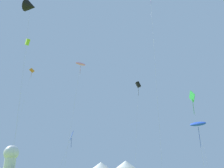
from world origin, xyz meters
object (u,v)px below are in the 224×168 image
(festival_tent_center, at_px, (101,167))
(kite_blue_parafoil, at_px, (198,124))
(kite_pink_parafoil, at_px, (81,64))
(observatory_dome, at_px, (11,157))
(kite_orange_diamond, at_px, (31,73))
(kite_lime_box, at_px, (27,42))
(kite_green_diamond, at_px, (192,98))
(festival_tent_right, at_px, (126,167))
(kite_black_box, at_px, (138,85))
(kite_black_delta, at_px, (30,6))
(kite_blue_diamond, at_px, (72,136))

(festival_tent_center, bearing_deg, kite_blue_parafoil, -9.10)
(kite_pink_parafoil, relative_size, observatory_dome, 2.13)
(kite_orange_diamond, relative_size, festival_tent_center, 6.56)
(kite_lime_box, distance_m, kite_green_diamond, 49.52)
(kite_green_diamond, bearing_deg, observatory_dome, 141.79)
(kite_lime_box, relative_size, festival_tent_right, 7.28)
(kite_black_box, height_order, kite_pink_parafoil, kite_pink_parafoil)
(kite_black_delta, xyz_separation_m, kite_orange_diamond, (-9.67, 21.12, -6.81))
(kite_pink_parafoil, xyz_separation_m, festival_tent_right, (7.50, 19.88, -20.61))
(kite_black_box, xyz_separation_m, kite_black_delta, (-22.66, -17.25, 13.63))
(kite_blue_diamond, relative_size, festival_tent_center, 1.57)
(kite_lime_box, relative_size, kite_black_delta, 1.02)
(kite_lime_box, distance_m, kite_pink_parafoil, 27.53)
(kite_blue_diamond, xyz_separation_m, festival_tent_right, (6.18, 26.95, -4.50))
(kite_black_box, relative_size, kite_pink_parafoil, 0.99)
(kite_lime_box, distance_m, observatory_dome, 57.34)
(festival_tent_center, distance_m, observatory_dome, 57.59)
(kite_green_diamond, relative_size, kite_blue_diamond, 2.12)
(kite_orange_diamond, distance_m, festival_tent_right, 38.87)
(kite_pink_parafoil, height_order, kite_green_diamond, kite_pink_parafoil)
(kite_blue_parafoil, xyz_separation_m, kite_black_delta, (-36.84, -20.23, 23.63))
(kite_black_delta, bearing_deg, festival_tent_right, 52.78)
(kite_blue_parafoil, xyz_separation_m, kite_blue_diamond, (-24.60, -22.94, -5.38))
(kite_black_box, relative_size, observatory_dome, 2.10)
(kite_blue_parafoil, distance_m, kite_pink_parafoil, 32.23)
(kite_blue_parafoil, height_order, festival_tent_right, kite_blue_parafoil)
(kite_orange_diamond, xyz_separation_m, kite_blue_diamond, (21.90, -23.83, -22.20))
(kite_green_diamond, distance_m, kite_blue_diamond, 23.23)
(kite_black_box, distance_m, observatory_dome, 72.05)
(kite_lime_box, distance_m, kite_blue_parafoil, 52.67)
(kite_black_delta, bearing_deg, kite_lime_box, 120.04)
(kite_pink_parafoil, relative_size, festival_tent_center, 4.95)
(kite_orange_diamond, distance_m, festival_tent_center, 34.56)
(kite_orange_diamond, height_order, kite_blue_diamond, kite_orange_diamond)
(kite_blue_diamond, height_order, festival_tent_center, kite_blue_diamond)
(kite_pink_parafoil, xyz_separation_m, festival_tent_center, (0.90, 19.88, -20.80))
(kite_black_box, height_order, kite_green_diamond, kite_black_box)
(kite_blue_parafoil, bearing_deg, kite_orange_diamond, 178.91)
(kite_green_diamond, bearing_deg, kite_black_box, 128.72)
(kite_black_delta, distance_m, festival_tent_right, 45.27)
(kite_green_diamond, height_order, kite_black_delta, kite_black_delta)
(festival_tent_center, height_order, festival_tent_right, festival_tent_right)
(kite_black_box, distance_m, kite_blue_diamond, 27.27)
(kite_lime_box, xyz_separation_m, festival_tent_center, (21.28, 7.87, -34.88))
(kite_blue_parafoil, bearing_deg, kite_black_box, -168.13)
(kite_lime_box, height_order, observatory_dome, kite_lime_box)
(kite_orange_diamond, height_order, festival_tent_right, kite_orange_diamond)
(kite_pink_parafoil, distance_m, kite_blue_diamond, 17.65)
(kite_black_delta, bearing_deg, kite_green_diamond, 7.55)
(kite_green_diamond, height_order, kite_orange_diamond, kite_orange_diamond)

